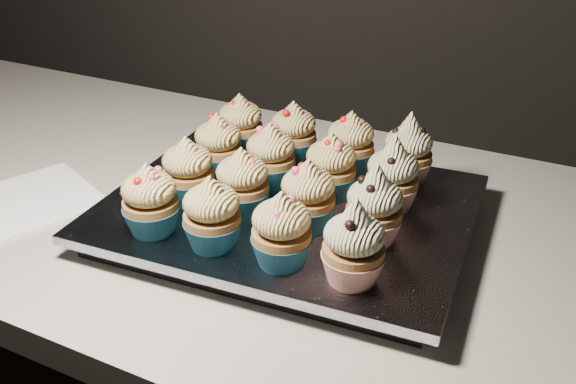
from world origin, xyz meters
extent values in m
cube|color=beige|center=(0.00, 1.70, 0.88)|extent=(2.44, 0.64, 0.04)
cube|color=white|center=(-0.39, 1.57, 0.90)|extent=(0.20, 0.20, 0.00)
cube|color=black|center=(-0.06, 1.66, 0.91)|extent=(0.42, 0.33, 0.02)
cube|color=silver|center=(-0.06, 1.66, 0.93)|extent=(0.45, 0.37, 0.01)
cone|color=#175470|center=(-0.17, 1.54, 0.95)|extent=(0.06, 0.06, 0.03)
ellipsoid|color=#DDBB6F|center=(-0.17, 1.54, 0.99)|extent=(0.06, 0.06, 0.04)
cone|color=#DDBB6F|center=(-0.17, 1.54, 1.01)|extent=(0.03, 0.03, 0.02)
cone|color=#175470|center=(-0.09, 1.55, 0.95)|extent=(0.06, 0.06, 0.03)
ellipsoid|color=#DDBB6F|center=(-0.09, 1.55, 0.99)|extent=(0.06, 0.06, 0.04)
cone|color=#DDBB6F|center=(-0.09, 1.55, 1.01)|extent=(0.03, 0.03, 0.02)
cone|color=#175470|center=(-0.01, 1.55, 0.95)|extent=(0.06, 0.06, 0.03)
ellipsoid|color=#DDBB6F|center=(-0.01, 1.55, 0.99)|extent=(0.06, 0.06, 0.04)
cone|color=#DDBB6F|center=(-0.01, 1.55, 1.01)|extent=(0.03, 0.03, 0.02)
cone|color=red|center=(0.06, 1.56, 0.95)|extent=(0.06, 0.06, 0.03)
ellipsoid|color=beige|center=(0.06, 1.56, 0.99)|extent=(0.06, 0.06, 0.04)
cone|color=beige|center=(0.06, 1.56, 1.02)|extent=(0.03, 0.03, 0.03)
cone|color=#175470|center=(-0.17, 1.62, 0.95)|extent=(0.06, 0.06, 0.03)
ellipsoid|color=#DDBB6F|center=(-0.17, 1.62, 0.99)|extent=(0.06, 0.06, 0.04)
cone|color=#DDBB6F|center=(-0.17, 1.62, 1.01)|extent=(0.03, 0.03, 0.02)
cone|color=#175470|center=(-0.10, 1.62, 0.95)|extent=(0.06, 0.06, 0.03)
ellipsoid|color=#DDBB6F|center=(-0.10, 1.62, 0.99)|extent=(0.06, 0.06, 0.04)
cone|color=#DDBB6F|center=(-0.10, 1.62, 1.01)|extent=(0.03, 0.03, 0.02)
cone|color=#175470|center=(-0.02, 1.63, 0.95)|extent=(0.06, 0.06, 0.03)
ellipsoid|color=#DDBB6F|center=(-0.02, 1.63, 0.99)|extent=(0.06, 0.06, 0.04)
cone|color=#DDBB6F|center=(-0.02, 1.63, 1.01)|extent=(0.03, 0.03, 0.02)
cone|color=red|center=(0.06, 1.63, 0.95)|extent=(0.06, 0.06, 0.03)
ellipsoid|color=beige|center=(0.06, 1.63, 0.99)|extent=(0.06, 0.06, 0.04)
cone|color=beige|center=(0.06, 1.63, 1.02)|extent=(0.03, 0.03, 0.03)
cone|color=#175470|center=(-0.18, 1.70, 0.95)|extent=(0.06, 0.06, 0.03)
ellipsoid|color=#DDBB6F|center=(-0.18, 1.70, 0.99)|extent=(0.06, 0.06, 0.04)
cone|color=#DDBB6F|center=(-0.18, 1.70, 1.01)|extent=(0.03, 0.03, 0.02)
cone|color=#175470|center=(-0.10, 1.70, 0.95)|extent=(0.06, 0.06, 0.03)
ellipsoid|color=#DDBB6F|center=(-0.10, 1.70, 0.99)|extent=(0.06, 0.06, 0.04)
cone|color=#DDBB6F|center=(-0.10, 1.70, 1.01)|extent=(0.03, 0.03, 0.02)
cone|color=#175470|center=(-0.02, 1.71, 0.95)|extent=(0.06, 0.06, 0.03)
ellipsoid|color=#DDBB6F|center=(-0.02, 1.71, 0.99)|extent=(0.06, 0.06, 0.04)
cone|color=#DDBB6F|center=(-0.02, 1.71, 1.01)|extent=(0.03, 0.03, 0.02)
cone|color=red|center=(0.05, 1.71, 0.95)|extent=(0.06, 0.06, 0.03)
ellipsoid|color=beige|center=(0.05, 1.71, 0.99)|extent=(0.06, 0.06, 0.04)
cone|color=beige|center=(0.05, 1.71, 1.02)|extent=(0.03, 0.03, 0.03)
cone|color=#175470|center=(-0.19, 1.77, 0.95)|extent=(0.06, 0.06, 0.03)
ellipsoid|color=#DDBB6F|center=(-0.19, 1.77, 0.99)|extent=(0.06, 0.06, 0.04)
cone|color=#DDBB6F|center=(-0.19, 1.77, 1.01)|extent=(0.03, 0.03, 0.02)
cone|color=#175470|center=(-0.11, 1.78, 0.95)|extent=(0.06, 0.06, 0.03)
ellipsoid|color=#DDBB6F|center=(-0.11, 1.78, 0.99)|extent=(0.06, 0.06, 0.04)
cone|color=#DDBB6F|center=(-0.11, 1.78, 1.01)|extent=(0.03, 0.03, 0.02)
cone|color=#175470|center=(-0.03, 1.78, 0.95)|extent=(0.06, 0.06, 0.03)
ellipsoid|color=#DDBB6F|center=(-0.03, 1.78, 0.99)|extent=(0.06, 0.06, 0.04)
cone|color=#DDBB6F|center=(-0.03, 1.78, 1.01)|extent=(0.03, 0.03, 0.02)
cone|color=red|center=(0.05, 1.79, 0.95)|extent=(0.06, 0.06, 0.03)
ellipsoid|color=beige|center=(0.05, 1.79, 0.99)|extent=(0.06, 0.06, 0.04)
cone|color=beige|center=(0.05, 1.79, 1.02)|extent=(0.03, 0.03, 0.03)
camera|label=1|loc=(0.24, 1.06, 1.32)|focal=40.00mm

